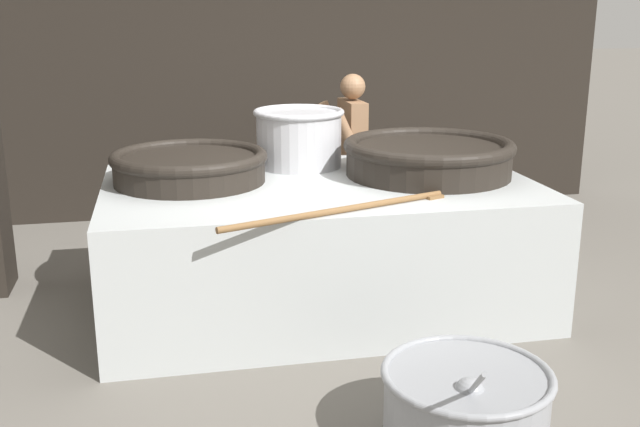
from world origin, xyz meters
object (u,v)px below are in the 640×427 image
(stock_pot, at_px, (299,136))
(prep_bowl_vegetables, at_px, (466,404))
(giant_wok_near, at_px, (189,165))
(cook, at_px, (351,157))
(giant_wok_far, at_px, (429,156))

(stock_pot, bearing_deg, prep_bowl_vegetables, -81.63)
(giant_wok_near, relative_size, cook, 0.71)
(giant_wok_far, xyz_separation_m, stock_pot, (-0.88, 0.51, 0.09))
(giant_wok_near, xyz_separation_m, cook, (1.44, 1.02, -0.19))
(giant_wok_near, xyz_separation_m, prep_bowl_vegetables, (1.23, -2.16, -0.82))
(prep_bowl_vegetables, bearing_deg, cook, 86.26)
(stock_pot, xyz_separation_m, prep_bowl_vegetables, (0.37, -2.54, -0.93))
(cook, height_order, prep_bowl_vegetables, cook)
(prep_bowl_vegetables, bearing_deg, giant_wok_near, 119.64)
(giant_wok_near, height_order, stock_pot, stock_pot)
(giant_wok_far, bearing_deg, cook, 104.26)
(stock_pot, bearing_deg, giant_wok_near, -156.28)
(giant_wok_far, height_order, prep_bowl_vegetables, giant_wok_far)
(giant_wok_far, relative_size, cook, 0.80)
(stock_pot, height_order, cook, cook)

